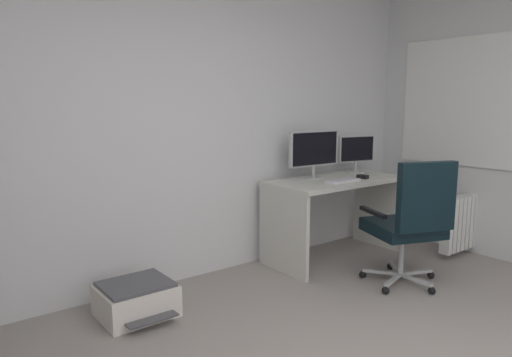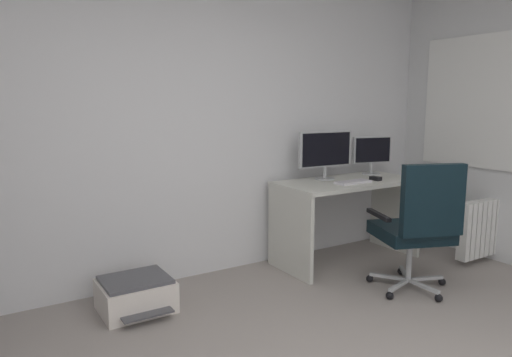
{
  "view_description": "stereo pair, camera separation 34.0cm",
  "coord_description": "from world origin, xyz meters",
  "px_view_note": "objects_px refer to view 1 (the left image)",
  "views": [
    {
      "loc": [
        -1.72,
        -0.82,
        1.46
      ],
      "look_at": [
        0.33,
        1.83,
        0.92
      ],
      "focal_mm": 33.1,
      "sensor_mm": 36.0,
      "label": 1
    },
    {
      "loc": [
        -1.44,
        -1.02,
        1.46
      ],
      "look_at": [
        0.33,
        1.83,
        0.92
      ],
      "focal_mm": 33.1,
      "sensor_mm": 36.0,
      "label": 2
    }
  ],
  "objects_px": {
    "keyboard": "(343,181)",
    "computer_mouse": "(363,177)",
    "office_chair": "(411,220)",
    "radiator": "(465,222)",
    "printer": "(136,299)",
    "monitor_secondary": "(356,151)",
    "monitor_main": "(314,150)",
    "desk": "(335,201)"
  },
  "relations": [
    {
      "from": "keyboard",
      "to": "computer_mouse",
      "type": "bearing_deg",
      "value": 0.02
    },
    {
      "from": "office_chair",
      "to": "radiator",
      "type": "relative_size",
      "value": 1.45
    },
    {
      "from": "keyboard",
      "to": "printer",
      "type": "height_order",
      "value": "keyboard"
    },
    {
      "from": "keyboard",
      "to": "office_chair",
      "type": "bearing_deg",
      "value": -92.11
    },
    {
      "from": "monitor_secondary",
      "to": "radiator",
      "type": "bearing_deg",
      "value": -52.73
    },
    {
      "from": "office_chair",
      "to": "monitor_main",
      "type": "bearing_deg",
      "value": 93.85
    },
    {
      "from": "keyboard",
      "to": "printer",
      "type": "bearing_deg",
      "value": 174.77
    },
    {
      "from": "monitor_secondary",
      "to": "computer_mouse",
      "type": "height_order",
      "value": "monitor_secondary"
    },
    {
      "from": "printer",
      "to": "radiator",
      "type": "bearing_deg",
      "value": -12.17
    },
    {
      "from": "computer_mouse",
      "to": "office_chair",
      "type": "xyz_separation_m",
      "value": [
        -0.29,
        -0.73,
        -0.22
      ]
    },
    {
      "from": "monitor_secondary",
      "to": "printer",
      "type": "height_order",
      "value": "monitor_secondary"
    },
    {
      "from": "desk",
      "to": "monitor_main",
      "type": "xyz_separation_m",
      "value": [
        -0.14,
        0.15,
        0.48
      ]
    },
    {
      "from": "desk",
      "to": "radiator",
      "type": "height_order",
      "value": "desk"
    },
    {
      "from": "desk",
      "to": "radiator",
      "type": "relative_size",
      "value": 1.86
    },
    {
      "from": "printer",
      "to": "keyboard",
      "type": "bearing_deg",
      "value": -3.59
    },
    {
      "from": "desk",
      "to": "radiator",
      "type": "distance_m",
      "value": 1.31
    },
    {
      "from": "monitor_main",
      "to": "office_chair",
      "type": "bearing_deg",
      "value": -86.15
    },
    {
      "from": "monitor_secondary",
      "to": "keyboard",
      "type": "xyz_separation_m",
      "value": [
        -0.52,
        -0.3,
        -0.21
      ]
    },
    {
      "from": "desk",
      "to": "office_chair",
      "type": "height_order",
      "value": "office_chair"
    },
    {
      "from": "desk",
      "to": "radiator",
      "type": "xyz_separation_m",
      "value": [
        1.09,
        -0.69,
        -0.23
      ]
    },
    {
      "from": "keyboard",
      "to": "computer_mouse",
      "type": "xyz_separation_m",
      "value": [
        0.28,
        0.01,
        0.01
      ]
    },
    {
      "from": "office_chair",
      "to": "printer",
      "type": "relative_size",
      "value": 2.05
    },
    {
      "from": "computer_mouse",
      "to": "printer",
      "type": "xyz_separation_m",
      "value": [
        -2.21,
        0.11,
        -0.66
      ]
    },
    {
      "from": "desk",
      "to": "keyboard",
      "type": "xyz_separation_m",
      "value": [
        -0.07,
        -0.14,
        0.22
      ]
    },
    {
      "from": "monitor_main",
      "to": "radiator",
      "type": "distance_m",
      "value": 1.65
    },
    {
      "from": "desk",
      "to": "monitor_main",
      "type": "distance_m",
      "value": 0.52
    },
    {
      "from": "office_chair",
      "to": "keyboard",
      "type": "bearing_deg",
      "value": 89.53
    },
    {
      "from": "desk",
      "to": "printer",
      "type": "height_order",
      "value": "desk"
    },
    {
      "from": "desk",
      "to": "office_chair",
      "type": "distance_m",
      "value": 0.86
    },
    {
      "from": "monitor_secondary",
      "to": "keyboard",
      "type": "relative_size",
      "value": 1.21
    },
    {
      "from": "keyboard",
      "to": "radiator",
      "type": "bearing_deg",
      "value": -26.85
    },
    {
      "from": "keyboard",
      "to": "radiator",
      "type": "height_order",
      "value": "keyboard"
    },
    {
      "from": "keyboard",
      "to": "radiator",
      "type": "xyz_separation_m",
      "value": [
        1.16,
        -0.54,
        -0.45
      ]
    },
    {
      "from": "monitor_secondary",
      "to": "keyboard",
      "type": "distance_m",
      "value": 0.63
    },
    {
      "from": "monitor_main",
      "to": "radiator",
      "type": "xyz_separation_m",
      "value": [
        1.23,
        -0.84,
        -0.7
      ]
    },
    {
      "from": "monitor_main",
      "to": "radiator",
      "type": "bearing_deg",
      "value": -34.31
    },
    {
      "from": "computer_mouse",
      "to": "radiator",
      "type": "bearing_deg",
      "value": -37.03
    },
    {
      "from": "monitor_secondary",
      "to": "computer_mouse",
      "type": "bearing_deg",
      "value": -129.34
    },
    {
      "from": "monitor_main",
      "to": "keyboard",
      "type": "xyz_separation_m",
      "value": [
        0.07,
        -0.3,
        -0.25
      ]
    },
    {
      "from": "monitor_main",
      "to": "monitor_secondary",
      "type": "distance_m",
      "value": 0.59
    },
    {
      "from": "computer_mouse",
      "to": "printer",
      "type": "relative_size",
      "value": 0.2
    },
    {
      "from": "radiator",
      "to": "desk",
      "type": "bearing_deg",
      "value": 147.76
    }
  ]
}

